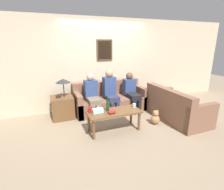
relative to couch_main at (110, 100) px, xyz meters
The scene contains 15 objects.
ground_plane 0.58m from the couch_main, 90.00° to the right, with size 16.00×16.00×0.00m, color gray.
wall_back 1.11m from the couch_main, 90.00° to the left, with size 9.00×0.08×2.60m.
couch_main is the anchor object (origin of this frame).
couch_side 1.83m from the couch_main, 42.85° to the right, with size 0.84×1.64×0.82m.
coffee_table 1.28m from the couch_main, 106.81° to the right, with size 1.18×0.50×0.47m.
side_table_with_lamp 1.35m from the couch_main, behind, with size 0.55×0.55×1.04m.
wine_bottle 1.29m from the couch_main, 113.03° to the right, with size 0.07×0.07×0.33m.
drinking_glass 1.21m from the couch_main, 82.54° to the right, with size 0.08×0.08×0.09m.
book_stack 1.40m from the couch_main, 109.33° to the right, with size 0.17×0.13×0.05m.
soda_can 1.43m from the couch_main, 128.95° to the right, with size 0.07×0.07×0.12m.
tissue_box 1.40m from the couch_main, 121.83° to the right, with size 0.23×0.12×0.15m.
person_left 0.70m from the couch_main, 160.38° to the right, with size 0.34×0.65×1.15m.
person_middle 0.41m from the couch_main, 103.69° to the right, with size 0.34×0.59×1.21m.
person_right 0.69m from the couch_main, 21.34° to the right, with size 0.34×0.66×1.09m.
teddy_bear 1.47m from the couch_main, 61.72° to the right, with size 0.22×0.22×0.35m.
Camera 1 is at (-1.75, -4.02, 1.93)m, focal length 28.00 mm.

